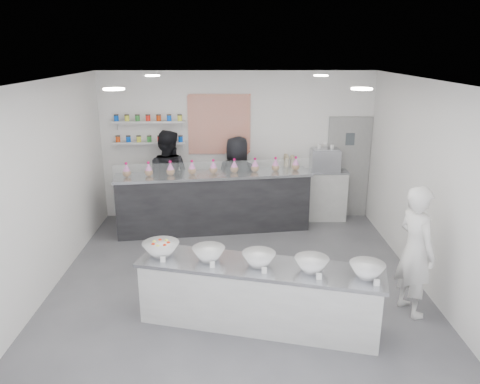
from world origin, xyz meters
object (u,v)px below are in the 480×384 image
staff_right (237,181)px  woman_prep (416,251)px  prep_counter (258,295)px  back_bar (214,202)px  espresso_machine (325,160)px  staff_left (168,178)px  espresso_ledge (312,195)px

staff_right → woman_prep: bearing=141.2°
prep_counter → woman_prep: 2.14m
woman_prep → back_bar: bearing=25.8°
espresso_machine → staff_left: (-3.16, -0.18, -0.30)m
prep_counter → staff_right: staff_right is taller
staff_left → espresso_ledge: bearing=-163.6°
back_bar → staff_right: staff_right is taller
back_bar → staff_right: size_ratio=2.06×
woman_prep → staff_left: 5.03m
staff_left → staff_right: size_ratio=1.06×
prep_counter → espresso_ledge: bearing=85.8°
woman_prep → staff_left: (-3.70, 3.41, 0.07)m
espresso_machine → staff_right: size_ratio=0.32×
woman_prep → staff_left: size_ratio=0.93×
espresso_ledge → staff_right: 1.61m
espresso_ledge → espresso_machine: size_ratio=2.43×
back_bar → staff_left: staff_left is taller
back_bar → espresso_ledge: (2.00, 0.61, -0.05)m
back_bar → staff_left: (-0.93, 0.43, 0.38)m
woman_prep → staff_right: 4.05m
prep_counter → staff_left: 4.08m
prep_counter → woman_prep: bearing=22.4°
espresso_ledge → espresso_machine: bearing=0.0°
back_bar → espresso_ledge: size_ratio=2.64×
espresso_ledge → staff_left: 2.97m
staff_left → staff_right: (1.38, -0.08, -0.06)m
espresso_machine → staff_right: (-1.78, -0.26, -0.36)m
prep_counter → espresso_ledge: espresso_ledge is taller
prep_counter → back_bar: 3.35m
woman_prep → staff_right: (-2.31, 3.33, 0.01)m
back_bar → woman_prep: (2.76, -2.98, 0.31)m
woman_prep → espresso_ledge: bearing=-4.9°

